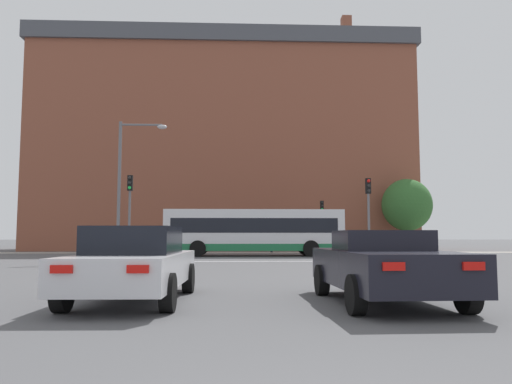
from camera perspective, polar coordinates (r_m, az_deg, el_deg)
name	(u,v)px	position (r m, az deg, el deg)	size (l,w,h in m)	color
stop_line_strip	(246,261)	(24.91, -1.15, -7.93)	(9.38, 0.30, 0.01)	silver
far_pavement	(242,253)	(38.49, -1.62, -6.94)	(70.42, 2.50, 0.01)	#A09B91
brick_civic_building	(225,149)	(49.32, -3.59, 4.96)	(34.56, 13.86, 22.20)	brown
car_saloon_left	(135,263)	(9.89, -13.65, -7.87)	(2.01, 4.69, 1.42)	silver
car_roadster_right	(384,266)	(9.65, 14.40, -8.16)	(2.10, 4.45, 1.34)	black
bus_crossing_lead	(254,231)	(31.81, -0.25, -4.52)	(11.18, 2.72, 2.91)	silver
traffic_light_near_left	(130,203)	(26.41, -14.25, -1.25)	(0.26, 0.31, 4.38)	slate
traffic_light_near_right	(369,205)	(26.42, 12.74, -1.47)	(0.26, 0.31, 4.25)	slate
traffic_light_far_right	(322,218)	(38.66, 7.56, -2.91)	(0.26, 0.31, 3.98)	slate
street_lamp_junction	(128,174)	(25.99, -14.42, 1.96)	(2.43, 0.36, 7.06)	slate
pedestrian_waiting	(272,239)	(38.80, 1.79, -5.34)	(0.34, 0.45, 1.81)	black
pedestrian_walking_east	(114,240)	(39.64, -15.88, -5.29)	(0.28, 0.43, 1.67)	brown
tree_by_building	(407,205)	(42.23, 16.86, -1.43)	(4.01, 4.01, 5.90)	#4C3823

